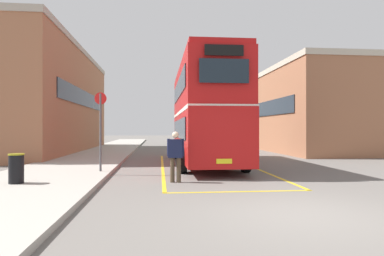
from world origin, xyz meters
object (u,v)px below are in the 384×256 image
at_px(single_deck_bus, 207,129).
at_px(pedestrian_boarding, 176,153).
at_px(litter_bin, 16,168).
at_px(bus_stop_sign, 101,124).
at_px(double_decker_bus, 204,112).

distance_m(single_deck_bus, pedestrian_boarding, 25.70).
distance_m(pedestrian_boarding, litter_bin, 4.62).
relative_size(pedestrian_boarding, litter_bin, 1.90).
height_order(single_deck_bus, bus_stop_sign, bus_stop_sign).
bearing_deg(single_deck_bus, litter_bin, -109.94).
bearing_deg(pedestrian_boarding, litter_bin, -172.79).
xyz_separation_m(single_deck_bus, pedestrian_boarding, (-4.80, -25.24, -0.72)).
relative_size(double_decker_bus, single_deck_bus, 1.07).
xyz_separation_m(pedestrian_boarding, litter_bin, (-4.57, -0.58, -0.35)).
relative_size(double_decker_bus, litter_bin, 12.23).
height_order(litter_bin, bus_stop_sign, bus_stop_sign).
bearing_deg(pedestrian_boarding, bus_stop_sign, 142.71).
bearing_deg(single_deck_bus, pedestrian_boarding, -100.77).
bearing_deg(litter_bin, single_deck_bus, 70.06).
relative_size(single_deck_bus, pedestrian_boarding, 6.02).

